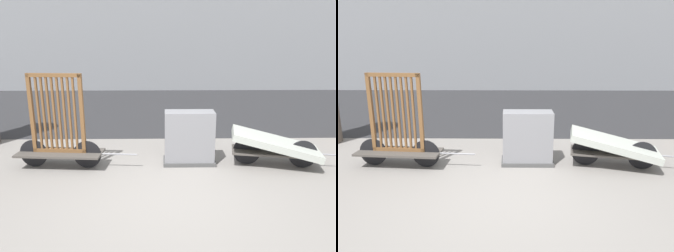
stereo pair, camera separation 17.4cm
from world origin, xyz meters
The scene contains 5 objects.
ground_plane centered at (0.00, 0.00, 0.00)m, with size 60.00×60.00×0.00m, color gray.
road_strip centered at (0.00, 7.12, 0.00)m, with size 56.00×7.83×0.01m.
bike_cart_with_bedframe centered at (-2.12, 1.36, 0.63)m, with size 2.38×0.71×1.86m.
bike_cart_with_mattress centered at (2.13, 1.36, 0.43)m, with size 2.42×1.12×0.72m.
utility_cabinet centered at (0.43, 1.53, 0.50)m, with size 1.05×0.50×1.09m.
Camera 1 is at (-0.11, -4.76, 2.50)m, focal length 35.00 mm.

